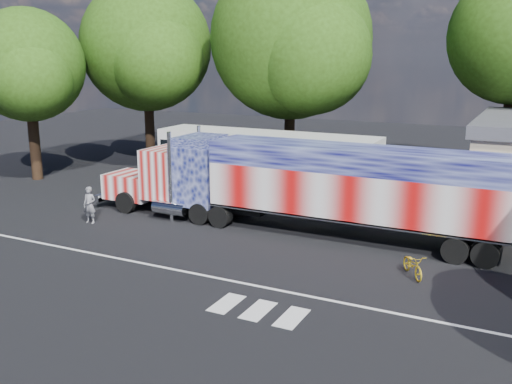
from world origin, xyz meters
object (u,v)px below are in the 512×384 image
at_px(coach_bus, 266,164).
at_px(woman, 90,205).
at_px(tree_nw_a, 147,47).
at_px(tree_w_a, 28,66).
at_px(semi_truck, 303,184).
at_px(tree_n_mid, 293,39).
at_px(bicycle, 413,265).

relative_size(coach_bus, woman, 7.15).
bearing_deg(tree_nw_a, tree_w_a, -118.28).
relative_size(semi_truck, tree_nw_a, 1.58).
bearing_deg(tree_n_mid, woman, -106.32).
xyz_separation_m(woman, tree_nw_a, (-6.36, 13.66, 7.84)).
height_order(semi_truck, woman, semi_truck).
xyz_separation_m(semi_truck, tree_nw_a, (-16.40, 10.24, 6.42)).
relative_size(semi_truck, tree_n_mid, 1.46).
bearing_deg(bicycle, tree_n_mid, 93.22).
bearing_deg(coach_bus, bicycle, -39.57).
xyz_separation_m(semi_truck, woman, (-10.03, -3.42, -1.41)).
distance_m(semi_truck, bicycle, 7.01).
relative_size(woman, tree_nw_a, 0.14).
xyz_separation_m(tree_n_mid, tree_nw_a, (-10.78, -1.44, -0.42)).
bearing_deg(tree_nw_a, woman, -65.02).
bearing_deg(tree_nw_a, semi_truck, -31.98).
bearing_deg(tree_w_a, woman, -31.27).
height_order(coach_bus, tree_n_mid, tree_n_mid).
distance_m(tree_w_a, tree_n_mid, 17.27).
distance_m(woman, tree_n_mid, 17.77).
distance_m(bicycle, tree_nw_a, 27.37).
distance_m(bicycle, tree_n_mid, 20.82).
bearing_deg(tree_nw_a, coach_bus, -23.01).
height_order(semi_truck, coach_bus, semi_truck).
bearing_deg(semi_truck, bicycle, -29.72).
bearing_deg(tree_w_a, tree_n_mid, 30.87).
bearing_deg(tree_w_a, tree_nw_a, 61.72).
distance_m(semi_truck, woman, 10.69).
distance_m(tree_n_mid, tree_nw_a, 10.89).
xyz_separation_m(woman, tree_n_mid, (4.42, 15.10, 8.26)).
distance_m(coach_bus, tree_w_a, 17.02).
xyz_separation_m(semi_truck, bicycle, (5.86, -3.35, -1.89)).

